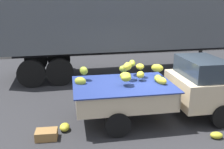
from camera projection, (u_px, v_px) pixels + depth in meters
ground at (147, 115)px, 7.25m from camera, size 220.00×220.00×0.00m
curb_strip at (100, 52)px, 15.76m from camera, size 80.00×0.80×0.16m
pickup_truck at (187, 87)px, 7.03m from camera, size 4.82×2.00×1.70m
semi_trailer at (137, 17)px, 11.01m from camera, size 12.04×2.76×3.95m
fallen_banana_bunch_near_tailgate at (65, 127)px, 6.37m from camera, size 0.31×0.37×0.19m
fallen_banana_bunch_by_wheel at (216, 135)px, 6.01m from camera, size 0.34×0.27×0.16m
produce_crate at (47, 135)px, 5.98m from camera, size 0.55×0.40×0.23m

